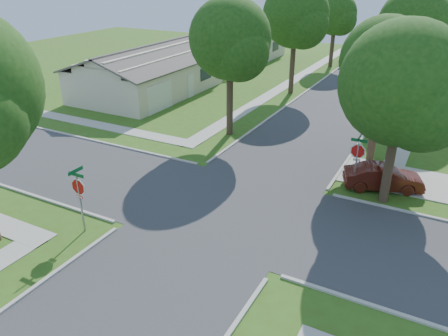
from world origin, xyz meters
The scene contains 19 objects.
ground centered at (0.00, 0.00, 0.00)m, with size 100.00×100.00×0.00m, color #385818.
road_ns centered at (0.00, 0.00, 0.00)m, with size 7.00×100.00×0.02m, color #333335.
sidewalk_ne centered at (6.10, 26.00, 0.02)m, with size 1.20×40.00×0.04m, color #9E9B91.
sidewalk_nw centered at (-6.10, 26.00, 0.02)m, with size 1.20×40.00×0.04m, color #9E9B91.
driveway centered at (7.90, 7.10, 0.03)m, with size 8.80×3.60×0.05m, color #9E9B91.
stop_sign_sw centered at (-4.70, -4.70, 2.03)m, with size 1.05×0.80×2.98m.
stop_sign_ne centered at (4.70, 4.70, 2.03)m, with size 1.05×0.80×2.98m.
tree_e_near centered at (4.75, 9.01, 5.64)m, with size 4.97×4.80×8.28m.
tree_e_mid centered at (4.76, 21.01, 6.25)m, with size 5.59×5.40×9.21m.
tree_e_far centered at (4.75, 34.01, 5.98)m, with size 5.17×5.00×8.72m.
tree_w_near centered at (-4.64, 9.01, 6.12)m, with size 5.38×5.20×8.97m.
tree_w_mid centered at (-4.64, 21.01, 6.49)m, with size 5.80×5.60×9.56m.
tree_w_far centered at (-4.65, 34.01, 5.51)m, with size 4.76×4.60×8.04m.
tree_ne_corner centered at (6.36, 4.21, 5.59)m, with size 5.80×5.60×8.66m.
house_nw_near centered at (-15.99, 15.00, 1.52)m, with size 8.42×13.60×4.23m.
house_nw_far centered at (-15.99, 32.00, 1.52)m, with size 8.42×13.60×4.23m.
car_driveway centered at (6.00, 5.50, 0.65)m, with size 1.37×3.93×1.29m, color #4E1810.
car_curb_east centered at (1.20, 31.16, 0.68)m, with size 1.62×4.02×1.37m, color black.
car_curb_west centered at (-3.20, 37.16, 0.75)m, with size 2.10×5.18×1.50m, color black.
Camera 1 is at (8.25, -16.05, 10.53)m, focal length 35.00 mm.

